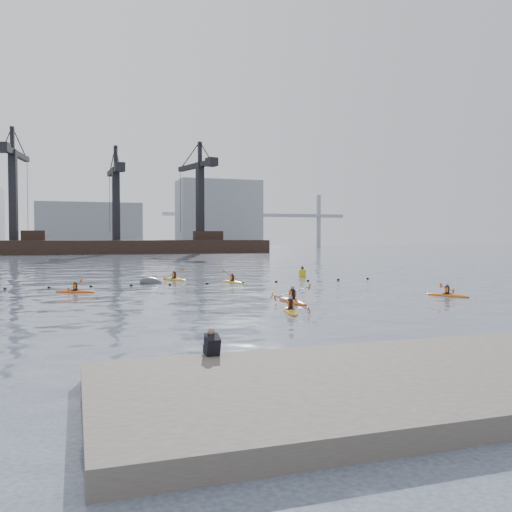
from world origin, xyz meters
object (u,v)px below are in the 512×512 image
object	(u,v)px
kayaker_1	(291,310)
kayaker_3	(232,282)
mooring_buoy	(151,283)
kayaker_2	(75,291)
nav_buoy	(302,273)
kayaker_4	(447,295)
kayaker_0	(292,301)
kayaker_5	(174,279)

from	to	relation	value
kayaker_1	kayaker_3	bearing A→B (deg)	97.27
kayaker_3	mooring_buoy	xyz separation A→B (m)	(-6.49, 1.63, -0.09)
kayaker_2	nav_buoy	bearing A→B (deg)	-39.95
kayaker_3	kayaker_4	bearing A→B (deg)	-72.55
kayaker_1	mooring_buoy	bearing A→B (deg)	116.50
kayaker_0	kayaker_2	xyz separation A→B (m)	(-12.03, 10.01, -0.02)
kayaker_0	kayaker_2	world-z (taller)	kayaker_0
kayaker_3	mooring_buoy	world-z (taller)	kayaker_3
kayaker_4	kayaker_5	distance (m)	23.54
kayaker_0	kayaker_2	size ratio (longest dim) A/B	1.22
mooring_buoy	nav_buoy	distance (m)	15.12
kayaker_2	kayaker_3	bearing A→B (deg)	-44.05
kayaker_3	mooring_buoy	distance (m)	6.70
kayaker_2	mooring_buoy	distance (m)	8.41
kayaker_2	nav_buoy	size ratio (longest dim) A/B	2.36
kayaker_1	nav_buoy	distance (m)	24.90
kayaker_2	mooring_buoy	bearing A→B (deg)	-18.31
kayaker_1	kayaker_0	bearing A→B (deg)	80.20
kayaker_1	mooring_buoy	world-z (taller)	kayaker_1
nav_buoy	kayaker_0	bearing A→B (deg)	-114.94
kayaker_4	kayaker_0	bearing A→B (deg)	-28.23
kayaker_4	nav_buoy	xyz separation A→B (m)	(-2.00, 18.89, 0.28)
kayaker_0	kayaker_3	bearing A→B (deg)	84.99
kayaker_1	kayaker_4	world-z (taller)	kayaker_1
kayaker_1	kayaker_5	world-z (taller)	kayaker_5
kayaker_1	kayaker_5	xyz separation A→B (m)	(-2.05, 22.29, 0.01)
kayaker_0	mooring_buoy	xyz separation A→B (m)	(-6.05, 15.92, -0.11)
kayaker_2	kayaker_0	bearing A→B (deg)	-102.78
mooring_buoy	nav_buoy	size ratio (longest dim) A/B	1.62
kayaker_2	kayaker_1	bearing A→B (deg)	-115.98
mooring_buoy	nav_buoy	bearing A→B (deg)	11.22
kayaker_5	mooring_buoy	xyz separation A→B (m)	(-2.35, -2.61, -0.10)
nav_buoy	kayaker_4	bearing A→B (deg)	-83.97
kayaker_5	kayaker_1	bearing A→B (deg)	-113.32
kayaker_2	kayaker_5	world-z (taller)	kayaker_5
kayaker_5	nav_buoy	xyz separation A→B (m)	(12.47, 0.33, 0.27)
nav_buoy	kayaker_3	bearing A→B (deg)	-151.25
kayaker_0	kayaker_3	world-z (taller)	kayaker_3
kayaker_1	kayaker_5	size ratio (longest dim) A/B	0.96
kayaker_0	kayaker_5	xyz separation A→B (m)	(-3.70, 18.54, -0.01)
kayaker_5	nav_buoy	bearing A→B (deg)	-27.07
kayaker_0	kayaker_4	xyz separation A→B (m)	(10.77, -0.03, -0.02)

